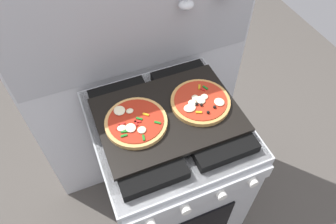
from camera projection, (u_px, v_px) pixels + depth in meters
name	position (u px, v px, depth m)	size (l,w,h in m)	color
ground_plane	(168.00, 208.00, 1.91)	(4.00, 4.00, 0.00)	#4C4742
kitchen_backsplash	(142.00, 80.00, 1.50)	(1.10, 0.09, 1.55)	silver
stove	(168.00, 173.00, 1.56)	(0.60, 0.64, 0.90)	#B7BABF
baking_tray	(168.00, 115.00, 1.21)	(0.54, 0.38, 0.02)	black
pizza_left	(136.00, 122.00, 1.17)	(0.23, 0.23, 0.03)	tan
pizza_right	(201.00, 102.00, 1.23)	(0.23, 0.23, 0.03)	tan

